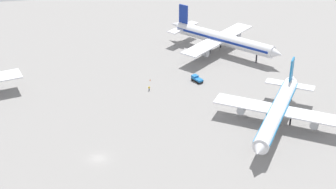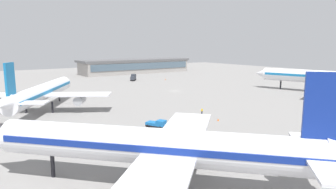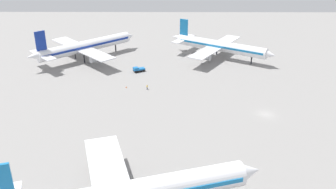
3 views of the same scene
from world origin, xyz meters
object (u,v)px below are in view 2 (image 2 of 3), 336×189
Objects in this scene: airplane_taxiing at (326,77)px; catering_truck at (133,77)px; airplane_at_gate at (42,92)px; airplane_distant at (160,147)px; safety_cone_near_gate at (218,120)px; pushback_tractor at (157,124)px; safety_cone_mid_apron at (165,79)px; ground_crew_worker at (202,111)px.

airplane_taxiing is 9.76× the size of catering_truck.
airplane_at_gate is 56.16m from airplane_distant.
pushback_tractor is at bearing -10.85° from safety_cone_near_gate.
airplane_at_gate is at bearing -40.74° from airplane_distant.
pushback_tractor is (37.85, 81.31, -0.73)m from catering_truck.
airplane_distant is at bearing 55.25° from safety_cone_mid_apron.
airplane_distant is 119.28m from safety_cone_mid_apron.
airplane_at_gate is at bearing -7.50° from catering_truck.
catering_truck is at bearing 11.00° from airplane_taxiing.
ground_crew_worker is 7.47m from safety_cone_near_gate.
ground_crew_worker is at bearing 62.58° from safety_cone_mid_apron.
airplane_at_gate is 48.43m from safety_cone_near_gate.
airplane_distant reaches higher than catering_truck.
catering_truck is 3.28× the size of ground_crew_worker.
ground_crew_worker is at bearing 77.56° from pushback_tractor.
catering_truck is at bearing -16.19° from airplane_at_gate.
pushback_tractor is at bearing -82.10° from ground_crew_worker.
safety_cone_mid_apron is at bearing -27.02° from airplane_at_gate.
airplane_taxiing is 1.33× the size of airplane_distant.
safety_cone_near_gate and safety_cone_mid_apron have the same top height.
airplane_at_gate is 44.17m from ground_crew_worker.
catering_truck reaches higher than safety_cone_near_gate.
catering_truck is 89.69m from pushback_tractor.
airplane_taxiing is 63.53m from safety_cone_near_gate.
ground_crew_worker is at bearing 25.58° from catering_truck.
airplane_taxiing is at bearing -173.80° from safety_cone_near_gate.
pushback_tractor is at bearing 76.10° from airplane_taxiing.
catering_truck is at bearing -104.77° from safety_cone_near_gate.
ground_crew_worker is 2.78× the size of safety_cone_near_gate.
safety_cone_mid_apron is (25.17, -70.78, -5.75)m from airplane_taxiing.
airplane_at_gate is 0.79× the size of airplane_taxiing.
airplane_taxiing is 75.35m from safety_cone_mid_apron.
catering_truck reaches higher than pushback_tractor.
ground_crew_worker reaches higher than safety_cone_near_gate.
airplane_taxiing reaches higher than airplane_distant.
catering_truck reaches higher than safety_cone_mid_apron.
airplane_distant reaches higher than ground_crew_worker.
airplane_distant is 36.75m from safety_cone_near_gate.
airplane_at_gate reaches higher than safety_cone_near_gate.
airplane_taxiing is at bearing -116.54° from airplane_distant.
airplane_distant is at bearing -58.89° from pushback_tractor.
ground_crew_worker is (61.63, -0.51, -5.20)m from airplane_taxiing.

